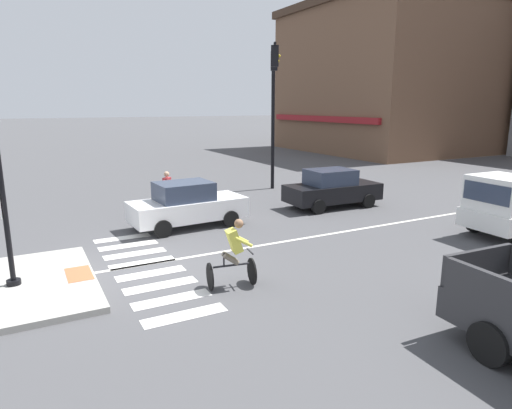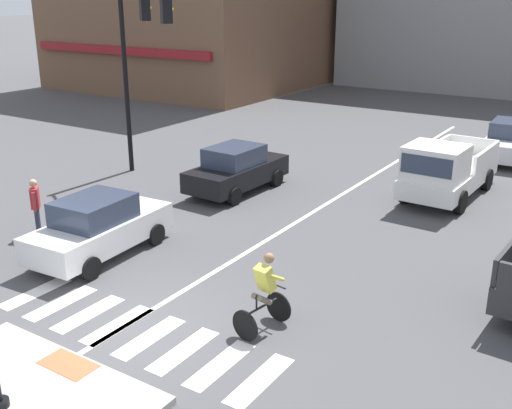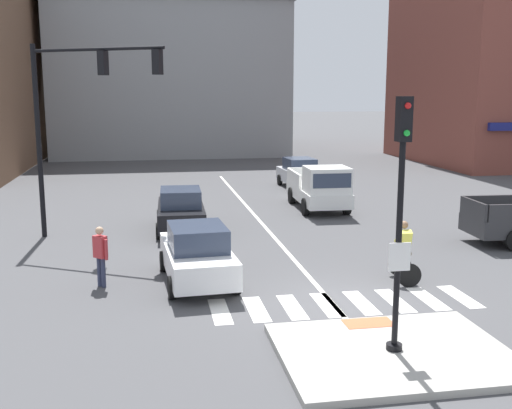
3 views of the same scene
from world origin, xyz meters
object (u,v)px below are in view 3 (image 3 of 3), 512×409
(car_black_westbound_far, at_px, (181,210))
(pedestrian_at_curb_left, at_px, (100,252))
(pickup_truck_white_eastbound_far, at_px, (320,189))
(car_white_westbound_near, at_px, (197,254))
(signal_pole, at_px, (400,202))
(cyclist, at_px, (404,250))
(traffic_light_mast, at_px, (74,105))
(car_silver_eastbound_distant, at_px, (300,173))

(car_black_westbound_far, xyz_separation_m, pedestrian_at_curb_left, (-2.50, -6.47, 0.17))
(pickup_truck_white_eastbound_far, bearing_deg, pedestrian_at_curb_left, -132.73)
(pedestrian_at_curb_left, bearing_deg, car_white_westbound_near, -1.37)
(signal_pole, bearing_deg, cyclist, 64.69)
(car_black_westbound_far, height_order, pickup_truck_white_eastbound_far, pickup_truck_white_eastbound_far)
(traffic_light_mast, bearing_deg, cyclist, -34.74)
(signal_pole, relative_size, pedestrian_at_curb_left, 2.98)
(signal_pole, relative_size, pickup_truck_white_eastbound_far, 0.97)
(signal_pole, xyz_separation_m, pickup_truck_white_eastbound_far, (2.79, 15.19, -2.17))
(pickup_truck_white_eastbound_far, height_order, pedestrian_at_curb_left, pickup_truck_white_eastbound_far)
(car_silver_eastbound_distant, bearing_deg, cyclist, -94.27)
(car_white_westbound_near, xyz_separation_m, cyclist, (5.70, -0.83, 0.06))
(cyclist, bearing_deg, car_black_westbound_far, 128.24)
(car_white_westbound_near, bearing_deg, pickup_truck_white_eastbound_far, 57.04)
(car_silver_eastbound_distant, relative_size, cyclist, 2.48)
(car_white_westbound_near, relative_size, cyclist, 2.50)
(pedestrian_at_curb_left, bearing_deg, cyclist, -6.14)
(signal_pole, bearing_deg, car_silver_eastbound_distant, 80.84)
(car_black_westbound_far, distance_m, cyclist, 9.37)
(traffic_light_mast, bearing_deg, pickup_truck_white_eastbound_far, 21.61)
(signal_pole, distance_m, car_silver_eastbound_distant, 22.11)
(traffic_light_mast, height_order, car_silver_eastbound_distant, traffic_light_mast)
(car_silver_eastbound_distant, xyz_separation_m, car_black_westbound_far, (-7.07, -9.63, 0.00))
(car_black_westbound_far, bearing_deg, traffic_light_mast, -167.05)
(pickup_truck_white_eastbound_far, xyz_separation_m, cyclist, (-0.56, -10.48, -0.11))
(pickup_truck_white_eastbound_far, distance_m, pedestrian_at_curb_left, 13.05)
(traffic_light_mast, relative_size, cyclist, 4.09)
(traffic_light_mast, relative_size, car_white_westbound_near, 1.64)
(car_black_westbound_far, bearing_deg, cyclist, -51.76)
(car_silver_eastbound_distant, bearing_deg, car_black_westbound_far, -126.27)
(car_silver_eastbound_distant, bearing_deg, signal_pole, -99.16)
(car_silver_eastbound_distant, xyz_separation_m, car_white_westbound_near, (-6.96, -16.15, 0.00))
(car_white_westbound_near, height_order, pickup_truck_white_eastbound_far, pickup_truck_white_eastbound_far)
(signal_pole, relative_size, traffic_light_mast, 0.73)
(car_white_westbound_near, distance_m, car_black_westbound_far, 6.53)
(signal_pole, distance_m, traffic_light_mast, 13.44)
(car_silver_eastbound_distant, bearing_deg, pedestrian_at_curb_left, -120.72)
(signal_pole, bearing_deg, car_white_westbound_near, 121.98)
(car_silver_eastbound_distant, distance_m, car_white_westbound_near, 17.59)
(signal_pole, height_order, traffic_light_mast, traffic_light_mast)
(pickup_truck_white_eastbound_far, relative_size, cyclist, 3.07)
(car_black_westbound_far, bearing_deg, car_white_westbound_near, -89.10)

